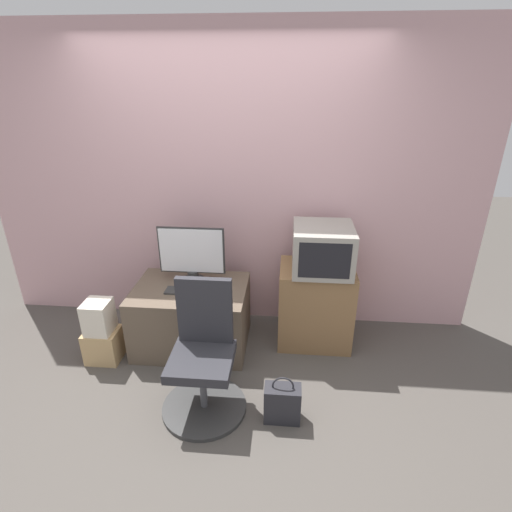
{
  "coord_description": "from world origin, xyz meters",
  "views": [
    {
      "loc": [
        0.52,
        -2.07,
        2.17
      ],
      "look_at": [
        0.26,
        0.95,
        0.81
      ],
      "focal_mm": 28.0,
      "sensor_mm": 36.0,
      "label": 1
    }
  ],
  "objects_px": {
    "mouse": "(214,293)",
    "crt_tv": "(323,249)",
    "main_monitor": "(192,254)",
    "handbag": "(282,403)",
    "keyboard": "(187,291)",
    "cardboard_box_lower": "(104,345)",
    "office_chair": "(203,363)"
  },
  "relations": [
    {
      "from": "keyboard",
      "to": "cardboard_box_lower",
      "type": "height_order",
      "value": "keyboard"
    },
    {
      "from": "crt_tv",
      "to": "handbag",
      "type": "height_order",
      "value": "crt_tv"
    },
    {
      "from": "main_monitor",
      "to": "keyboard",
      "type": "xyz_separation_m",
      "value": [
        -0.01,
        -0.2,
        -0.24
      ]
    },
    {
      "from": "mouse",
      "to": "crt_tv",
      "type": "bearing_deg",
      "value": 13.95
    },
    {
      "from": "crt_tv",
      "to": "office_chair",
      "type": "xyz_separation_m",
      "value": [
        -0.84,
        -0.83,
        -0.53
      ]
    },
    {
      "from": "mouse",
      "to": "cardboard_box_lower",
      "type": "bearing_deg",
      "value": -168.2
    },
    {
      "from": "mouse",
      "to": "office_chair",
      "type": "xyz_separation_m",
      "value": [
        0.03,
        -0.62,
        -0.21
      ]
    },
    {
      "from": "crt_tv",
      "to": "handbag",
      "type": "bearing_deg",
      "value": -106.78
    },
    {
      "from": "crt_tv",
      "to": "handbag",
      "type": "distance_m",
      "value": 1.23
    },
    {
      "from": "office_chair",
      "to": "handbag",
      "type": "xyz_separation_m",
      "value": [
        0.56,
        -0.1,
        -0.22
      ]
    },
    {
      "from": "handbag",
      "to": "office_chair",
      "type": "bearing_deg",
      "value": 169.94
    },
    {
      "from": "handbag",
      "to": "cardboard_box_lower",
      "type": "bearing_deg",
      "value": 160.74
    },
    {
      "from": "mouse",
      "to": "handbag",
      "type": "height_order",
      "value": "mouse"
    },
    {
      "from": "main_monitor",
      "to": "keyboard",
      "type": "height_order",
      "value": "main_monitor"
    },
    {
      "from": "cardboard_box_lower",
      "to": "keyboard",
      "type": "bearing_deg",
      "value": 17.17
    },
    {
      "from": "cardboard_box_lower",
      "to": "handbag",
      "type": "distance_m",
      "value": 1.59
    },
    {
      "from": "keyboard",
      "to": "office_chair",
      "type": "xyz_separation_m",
      "value": [
        0.26,
        -0.64,
        -0.2
      ]
    },
    {
      "from": "keyboard",
      "to": "office_chair",
      "type": "relative_size",
      "value": 0.37
    },
    {
      "from": "crt_tv",
      "to": "cardboard_box_lower",
      "type": "xyz_separation_m",
      "value": [
        -1.78,
        -0.41,
        -0.76
      ]
    },
    {
      "from": "keyboard",
      "to": "mouse",
      "type": "relative_size",
      "value": 5.53
    },
    {
      "from": "keyboard",
      "to": "cardboard_box_lower",
      "type": "relative_size",
      "value": 1.27
    },
    {
      "from": "crt_tv",
      "to": "handbag",
      "type": "relative_size",
      "value": 1.33
    },
    {
      "from": "main_monitor",
      "to": "crt_tv",
      "type": "height_order",
      "value": "crt_tv"
    },
    {
      "from": "keyboard",
      "to": "handbag",
      "type": "relative_size",
      "value": 0.96
    },
    {
      "from": "mouse",
      "to": "crt_tv",
      "type": "relative_size",
      "value": 0.13
    },
    {
      "from": "keyboard",
      "to": "cardboard_box_lower",
      "type": "distance_m",
      "value": 0.83
    },
    {
      "from": "main_monitor",
      "to": "handbag",
      "type": "distance_m",
      "value": 1.4
    },
    {
      "from": "crt_tv",
      "to": "mouse",
      "type": "bearing_deg",
      "value": -166.05
    },
    {
      "from": "main_monitor",
      "to": "mouse",
      "type": "distance_m",
      "value": 0.39
    },
    {
      "from": "mouse",
      "to": "handbag",
      "type": "bearing_deg",
      "value": -50.51
    },
    {
      "from": "cardboard_box_lower",
      "to": "handbag",
      "type": "xyz_separation_m",
      "value": [
        1.5,
        -0.52,
        0.0
      ]
    },
    {
      "from": "office_chair",
      "to": "cardboard_box_lower",
      "type": "bearing_deg",
      "value": 155.73
    }
  ]
}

